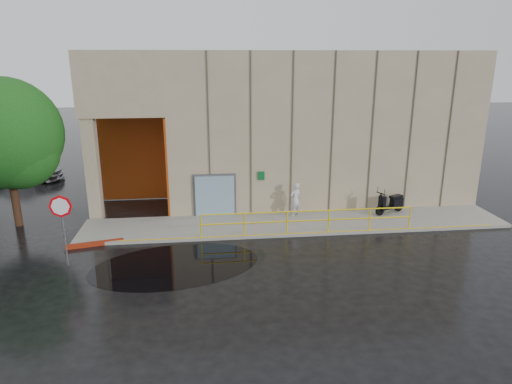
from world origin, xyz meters
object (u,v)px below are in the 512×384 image
scooter (391,198)px  car_c (26,169)px  stop_sign (62,216)px  tree_near (8,138)px  person (295,199)px  red_curb (95,244)px

scooter → car_c: size_ratio=0.39×
stop_sign → car_c: stop_sign is taller
tree_near → person: bearing=-2.2°
red_curb → tree_near: 6.42m
person → car_c: bearing=-57.7°
car_c → scooter: bearing=-99.7°
stop_sign → tree_near: size_ratio=0.41×
person → scooter: size_ratio=0.91×
person → stop_sign: bearing=-3.8°
person → scooter: bearing=150.8°
scooter → red_curb: size_ratio=0.77×
stop_sign → tree_near: (-3.39, 4.75, 2.17)m
scooter → stop_sign: bearing=172.1°
stop_sign → scooter: bearing=39.8°
person → red_curb: person is taller
person → stop_sign: stop_sign is taller
scooter → car_c: 22.78m
red_curb → tree_near: tree_near is taller
car_c → tree_near: tree_near is taller
car_c → person: bearing=-105.5°
scooter → red_curb: (-13.93, -2.24, -0.87)m
scooter → person: bearing=154.6°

